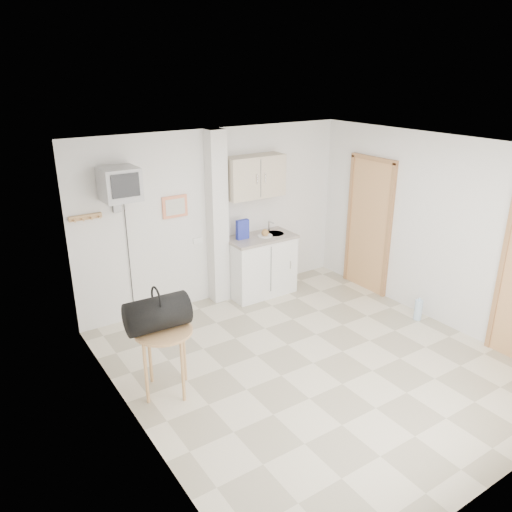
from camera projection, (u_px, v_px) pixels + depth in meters
ground at (313, 363)px, 5.88m from camera, size 4.50×4.50×0.00m
room_envelope at (330, 234)px, 5.53m from camera, size 4.24×4.54×2.55m
kitchenette at (259, 243)px, 7.45m from camera, size 1.03×0.58×2.10m
crt_television at (120, 185)px, 6.02m from camera, size 0.44×0.45×2.15m
round_table at (164, 339)px, 5.16m from camera, size 0.60×0.60×0.74m
duffel_bag at (157, 313)px, 5.08m from camera, size 0.65×0.38×0.47m
water_bottle at (418, 310)px, 6.86m from camera, size 0.11×0.11×0.32m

